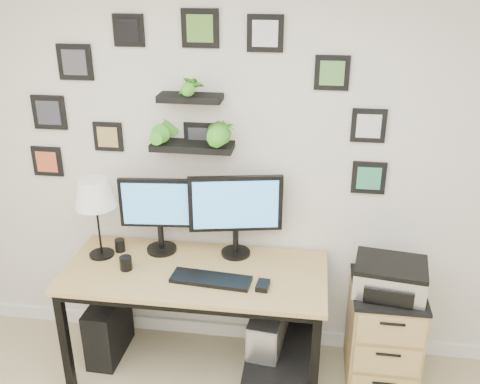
% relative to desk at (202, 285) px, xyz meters
% --- Properties ---
extents(room, '(4.00, 4.00, 4.00)m').
position_rel_desk_xyz_m(room, '(0.21, 0.32, -0.58)').
color(room, tan).
rests_on(room, ground).
extents(desk, '(1.60, 0.70, 0.75)m').
position_rel_desk_xyz_m(desk, '(0.00, 0.00, 0.00)').
color(desk, tan).
rests_on(desk, ground).
extents(monitor_left, '(0.49, 0.21, 0.50)m').
position_rel_desk_xyz_m(monitor_left, '(-0.30, 0.17, 0.42)').
color(monitor_left, black).
rests_on(monitor_left, desk).
extents(monitor_right, '(0.58, 0.22, 0.54)m').
position_rel_desk_xyz_m(monitor_right, '(0.18, 0.19, 0.45)').
color(monitor_right, black).
rests_on(monitor_right, desk).
extents(keyboard, '(0.48, 0.19, 0.02)m').
position_rel_desk_xyz_m(keyboard, '(0.08, -0.14, 0.14)').
color(keyboard, black).
rests_on(keyboard, desk).
extents(mouse, '(0.08, 0.11, 0.03)m').
position_rel_desk_xyz_m(mouse, '(0.39, -0.17, 0.14)').
color(mouse, black).
rests_on(mouse, desk).
extents(table_lamp, '(0.26, 0.26, 0.52)m').
position_rel_desk_xyz_m(table_lamp, '(-0.67, 0.06, 0.54)').
color(table_lamp, black).
rests_on(table_lamp, desk).
extents(mug, '(0.08, 0.08, 0.08)m').
position_rel_desk_xyz_m(mug, '(-0.45, -0.08, 0.17)').
color(mug, black).
rests_on(mug, desk).
extents(pen_cup, '(0.07, 0.07, 0.08)m').
position_rel_desk_xyz_m(pen_cup, '(-0.57, 0.13, 0.17)').
color(pen_cup, black).
rests_on(pen_cup, desk).
extents(pc_tower_black, '(0.20, 0.42, 0.42)m').
position_rel_desk_xyz_m(pc_tower_black, '(-0.66, 0.02, -0.42)').
color(pc_tower_black, black).
rests_on(pc_tower_black, ground).
extents(pc_tower_grey, '(0.24, 0.46, 0.44)m').
position_rel_desk_xyz_m(pc_tower_grey, '(0.41, 0.04, -0.41)').
color(pc_tower_grey, gray).
rests_on(pc_tower_grey, ground).
extents(file_cabinet, '(0.43, 0.53, 0.67)m').
position_rel_desk_xyz_m(file_cabinet, '(1.14, 0.06, -0.29)').
color(file_cabinet, tan).
rests_on(file_cabinet, ground).
extents(printer, '(0.45, 0.38, 0.19)m').
position_rel_desk_xyz_m(printer, '(1.13, 0.03, 0.14)').
color(printer, silver).
rests_on(printer, file_cabinet).
extents(wall_decor, '(2.27, 0.18, 1.07)m').
position_rel_desk_xyz_m(wall_decor, '(-0.09, 0.27, 1.04)').
color(wall_decor, black).
rests_on(wall_decor, ground).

